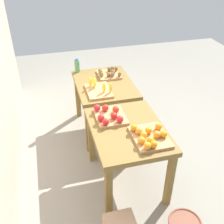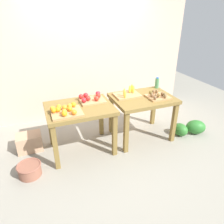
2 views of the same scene
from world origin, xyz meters
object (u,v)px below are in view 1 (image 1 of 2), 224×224
Objects in this scene: display_table_left at (128,137)px; banana_crate at (99,89)px; orange_bin at (149,136)px; watermelon_pile at (108,91)px; water_bottle at (77,66)px; kiwi_bin at (109,74)px; display_table_right at (104,90)px; apple_bin at (109,115)px.

banana_crate is (0.89, 0.13, 0.16)m from display_table_left.
orange_bin is 0.65× the size of watermelon_pile.
water_bottle is at bearing 14.41° from orange_bin.
orange_bin reaches higher than kiwi_bin.
kiwi_bin is (1.33, -0.12, 0.15)m from display_table_left.
water_bottle is at bearing 14.54° from banana_crate.
display_table_right reaches higher than watermelon_pile.
watermelon_pile is (0.45, -0.58, -0.77)m from water_bottle.
display_table_left is 0.91m from banana_crate.
banana_crate reaches higher than display_table_right.
kiwi_bin is 0.52× the size of watermelon_pile.
kiwi_bin is 0.51m from water_bottle.
banana_crate is at bearing 149.60° from kiwi_bin.
display_table_left reaches higher than watermelon_pile.
apple_bin is (-0.88, 0.15, 0.16)m from display_table_right.
watermelon_pile is at bearing -2.90° from orange_bin.
banana_crate is at bearing -165.46° from water_bottle.
water_bottle is (0.70, 0.18, 0.06)m from banana_crate.
display_table_right is 2.36× the size of banana_crate.
kiwi_bin is (1.57, 0.03, -0.01)m from orange_bin.
banana_crate is 2.09× the size of water_bottle.
watermelon_pile is at bearing -52.64° from water_bottle.
banana_crate is (0.65, -0.02, -0.00)m from apple_bin.
display_table_left is at bearing 33.08° from orange_bin.
apple_bin reaches higher than watermelon_pile.
display_table_right is 2.89× the size of kiwi_bin.
display_table_right is 0.29m from kiwi_bin.
water_bottle is (1.35, 0.16, 0.06)m from apple_bin.
display_table_left is 0.32m from apple_bin.
display_table_right is 0.91m from apple_bin.
orange_bin is 1.25× the size of kiwi_bin.
display_table_right is 2.32× the size of orange_bin.
display_table_left is at bearing -147.98° from apple_bin.
water_bottle is 0.31× the size of watermelon_pile.
kiwi_bin is (0.44, -0.26, -0.00)m from banana_crate.
kiwi_bin reaches higher than display_table_right.
banana_crate reaches higher than display_table_left.
apple_bin reaches higher than kiwi_bin.
kiwi_bin is at bearing -5.33° from display_table_left.
orange_bin reaches higher than watermelon_pile.
display_table_right is 4.95× the size of water_bottle.
display_table_right is at bearing -30.06° from banana_crate.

